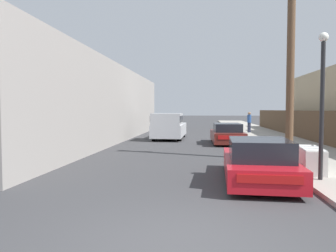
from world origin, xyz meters
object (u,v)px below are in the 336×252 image
object	(u,v)px
discarded_fridge	(310,160)
street_lamp	(322,94)
parked_sports_car_red	(258,162)
pickup_truck	(169,126)
car_parked_mid	(227,134)
utility_pole	(291,47)
pedestrian	(249,122)

from	to	relation	value
discarded_fridge	street_lamp	xyz separation A→B (m)	(-0.10, -1.20, 2.03)
parked_sports_car_red	street_lamp	size ratio (longest dim) A/B	1.13
parked_sports_car_red	pickup_truck	distance (m)	13.74
car_parked_mid	street_lamp	bearing A→B (deg)	-82.14
pickup_truck	street_lamp	world-z (taller)	street_lamp
discarded_fridge	car_parked_mid	bearing A→B (deg)	107.65
parked_sports_car_red	car_parked_mid	xyz separation A→B (m)	(-0.10, 10.65, 0.01)
parked_sports_car_red	pickup_truck	world-z (taller)	pickup_truck
discarded_fridge	car_parked_mid	xyz separation A→B (m)	(-1.91, 9.56, 0.08)
car_parked_mid	street_lamp	size ratio (longest dim) A/B	1.06
discarded_fridge	utility_pole	xyz separation A→B (m)	(0.11, 3.02, 4.12)
pickup_truck	parked_sports_car_red	bearing A→B (deg)	107.87
utility_pole	discarded_fridge	bearing A→B (deg)	-92.15
pickup_truck	car_parked_mid	bearing A→B (deg)	148.10
discarded_fridge	pickup_truck	xyz separation A→B (m)	(-5.76, 12.07, 0.41)
street_lamp	parked_sports_car_red	bearing A→B (deg)	176.21
car_parked_mid	discarded_fridge	bearing A→B (deg)	-80.36
discarded_fridge	pedestrian	size ratio (longest dim) A/B	1.05
street_lamp	pedestrian	size ratio (longest dim) A/B	2.32
discarded_fridge	car_parked_mid	size ratio (longest dim) A/B	0.43
parked_sports_car_red	discarded_fridge	bearing A→B (deg)	33.72
parked_sports_car_red	car_parked_mid	distance (m)	10.65
discarded_fridge	pickup_truck	distance (m)	13.38
pickup_truck	pedestrian	xyz separation A→B (m)	(6.39, 6.08, 0.12)
pickup_truck	street_lamp	size ratio (longest dim) A/B	1.28
discarded_fridge	parked_sports_car_red	distance (m)	2.12
pickup_truck	pedestrian	bearing A→B (deg)	-135.28
car_parked_mid	street_lamp	xyz separation A→B (m)	(1.81, -10.76, 1.95)
discarded_fridge	utility_pole	distance (m)	5.11
parked_sports_car_red	pedestrian	size ratio (longest dim) A/B	2.63
parked_sports_car_red	utility_pole	size ratio (longest dim) A/B	0.53
utility_pole	car_parked_mid	bearing A→B (deg)	107.21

